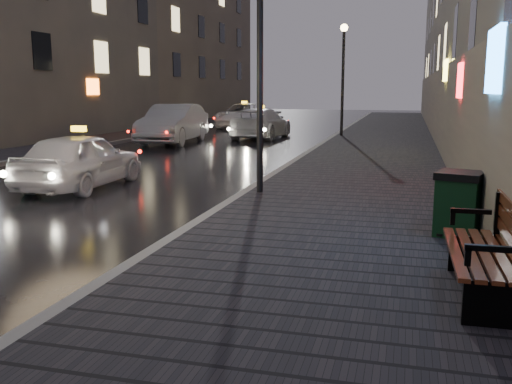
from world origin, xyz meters
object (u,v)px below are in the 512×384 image
(trash_bin, at_px, (458,203))
(taxi_near, at_px, (80,160))
(lamp_far, at_px, (343,66))
(taxi_mid, at_px, (261,123))
(lamp_near, at_px, (260,38))
(car_left_mid, at_px, (173,124))
(taxi_far, at_px, (244,115))
(bench, at_px, (492,250))

(trash_bin, height_order, taxi_near, taxi_near)
(lamp_far, relative_size, taxi_mid, 1.04)
(lamp_near, bearing_deg, car_left_mid, 121.08)
(taxi_mid, relative_size, taxi_far, 0.94)
(car_left_mid, distance_m, taxi_mid, 4.64)
(bench, height_order, trash_bin, bench)
(lamp_near, distance_m, trash_bin, 5.67)
(lamp_far, height_order, bench, lamp_far)
(lamp_far, relative_size, taxi_far, 0.98)
(lamp_far, distance_m, taxi_near, 16.70)
(bench, distance_m, taxi_far, 30.11)
(taxi_far, bearing_deg, bench, -66.07)
(car_left_mid, xyz_separation_m, taxi_mid, (3.15, 3.39, -0.13))
(bench, bearing_deg, taxi_near, 145.45)
(lamp_far, height_order, taxi_mid, lamp_far)
(trash_bin, distance_m, taxi_far, 27.53)
(lamp_near, bearing_deg, taxi_far, 106.85)
(lamp_near, relative_size, trash_bin, 5.22)
(bench, relative_size, taxi_near, 0.51)
(lamp_near, xyz_separation_m, car_left_mid, (-6.98, 11.58, -2.63))
(taxi_near, bearing_deg, car_left_mid, -79.81)
(lamp_near, xyz_separation_m, taxi_far, (-6.79, 22.43, -2.74))
(taxi_mid, bearing_deg, lamp_near, 106.65)
(trash_bin, bearing_deg, bench, -70.74)
(lamp_far, bearing_deg, trash_bin, -78.21)
(taxi_near, bearing_deg, lamp_far, -107.84)
(taxi_far, bearing_deg, car_left_mid, -88.24)
(bench, bearing_deg, trash_bin, 92.14)
(taxi_near, relative_size, taxi_far, 0.76)
(taxi_mid, height_order, taxi_far, taxi_far)
(lamp_far, distance_m, car_left_mid, 8.67)
(bench, height_order, car_left_mid, car_left_mid)
(lamp_far, bearing_deg, taxi_mid, -165.06)
(lamp_far, distance_m, trash_bin, 19.54)
(trash_bin, bearing_deg, taxi_near, 176.50)
(car_left_mid, distance_m, taxi_far, 10.84)
(taxi_mid, bearing_deg, trash_bin, 115.80)
(taxi_far, bearing_deg, lamp_far, -40.66)
(trash_bin, height_order, taxi_far, taxi_far)
(trash_bin, height_order, taxi_mid, taxi_mid)
(car_left_mid, height_order, taxi_far, car_left_mid)
(car_left_mid, height_order, taxi_mid, car_left_mid)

